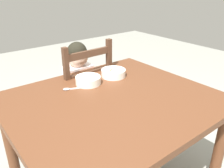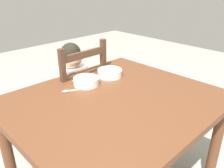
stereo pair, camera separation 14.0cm
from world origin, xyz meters
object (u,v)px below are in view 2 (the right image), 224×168
at_px(child_figure, 75,83).
at_px(bowl_of_carrots, 110,73).
at_px(dining_table, 115,112).
at_px(dining_chair, 76,101).
at_px(bowl_of_peas, 86,81).
at_px(spoon, 69,91).

distance_m(child_figure, bowl_of_carrots, 0.34).
bearing_deg(bowl_of_carrots, child_figure, 110.24).
relative_size(dining_table, dining_chair, 1.26).
bearing_deg(dining_table, child_figure, 79.01).
height_order(dining_chair, bowl_of_carrots, dining_chair).
bearing_deg(bowl_of_carrots, bowl_of_peas, -179.99).
bearing_deg(spoon, bowl_of_carrots, -0.01).
bearing_deg(dining_table, bowl_of_carrots, 51.27).
xyz_separation_m(dining_table, spoon, (-0.14, 0.27, 0.10)).
height_order(child_figure, spoon, child_figure).
distance_m(dining_chair, bowl_of_peas, 0.44).
distance_m(dining_table, bowl_of_peas, 0.30).
xyz_separation_m(bowl_of_peas, spoon, (-0.14, 0.00, -0.02)).
relative_size(bowl_of_peas, bowl_of_carrots, 0.96).
bearing_deg(dining_chair, child_figure, -117.24).
bearing_deg(bowl_of_carrots, dining_table, -128.73).
distance_m(dining_table, dining_chair, 0.61).
bearing_deg(spoon, child_figure, 49.25).
bearing_deg(bowl_of_peas, child_figure, 69.75).
relative_size(dining_chair, bowl_of_peas, 5.64).
relative_size(child_figure, bowl_of_carrots, 5.29).
relative_size(dining_table, bowl_of_carrots, 6.81).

